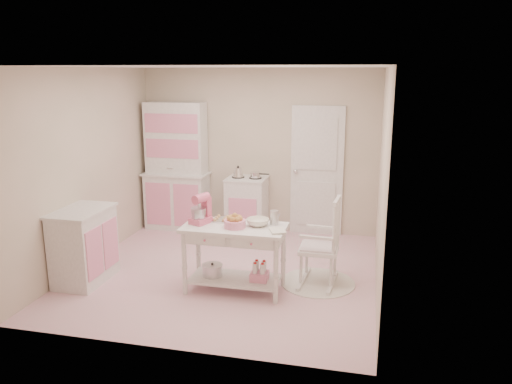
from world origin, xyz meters
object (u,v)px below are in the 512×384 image
at_px(stove, 247,206).
at_px(base_cabinet, 84,246).
at_px(rocking_chair, 319,241).
at_px(work_table, 235,258).
at_px(stand_mixer, 200,209).
at_px(bread_basket, 235,224).
at_px(hutch, 176,166).

height_order(stove, base_cabinet, same).
bearing_deg(rocking_chair, work_table, -151.87).
relative_size(stove, work_table, 0.77).
distance_m(stove, stand_mixer, 2.15).
relative_size(rocking_chair, work_table, 0.92).
bearing_deg(stand_mixer, work_table, 19.45).
relative_size(stand_mixer, bread_basket, 1.36).
height_order(rocking_chair, bread_basket, rocking_chair).
bearing_deg(rocking_chair, stand_mixer, -159.50).
distance_m(hutch, work_table, 2.75).
height_order(base_cabinet, bread_basket, base_cabinet).
xyz_separation_m(stand_mixer, bread_basket, (0.44, -0.07, -0.12)).
relative_size(base_cabinet, stand_mixer, 2.71).
bearing_deg(rocking_chair, bread_basket, -148.90).
xyz_separation_m(rocking_chair, bread_basket, (-0.93, -0.47, 0.30)).
relative_size(hutch, bread_basket, 8.32).
xyz_separation_m(stove, work_table, (0.38, -2.11, -0.06)).
bearing_deg(stand_mixer, hutch, 140.61).
height_order(stove, work_table, stove).
bearing_deg(work_table, hutch, 126.17).
xyz_separation_m(stove, bread_basket, (0.40, -2.16, 0.39)).
bearing_deg(work_table, base_cabinet, -175.48).
bearing_deg(stand_mixer, stove, 111.00).
distance_m(stove, work_table, 2.14).
height_order(base_cabinet, rocking_chair, rocking_chair).
bearing_deg(bread_basket, work_table, 111.80).
bearing_deg(stand_mixer, bread_basket, 13.13).
height_order(hutch, stove, hutch).
xyz_separation_m(stove, rocking_chair, (1.32, -1.69, 0.09)).
bearing_deg(stand_mixer, rocking_chair, 38.53).
height_order(rocking_chair, stand_mixer, stand_mixer).
relative_size(rocking_chair, bread_basket, 4.40).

